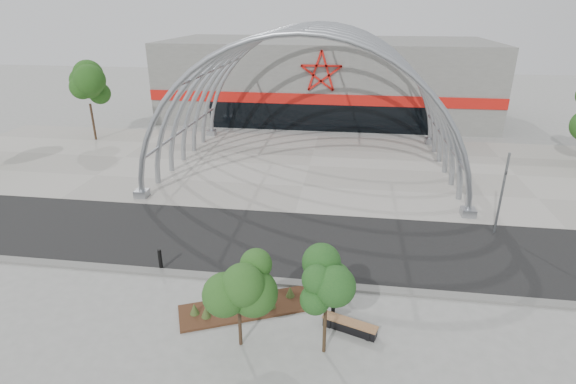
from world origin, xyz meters
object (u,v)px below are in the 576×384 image
Objects in this scene: bench_1 at (350,326)px; bollard_2 at (252,266)px; signal_pole at (502,192)px; street_tree_0 at (237,277)px; street_tree_1 at (326,289)px; bench_0 at (243,287)px.

bollard_2 is (-4.40, 3.14, 0.32)m from bench_1.
signal_pole reaches higher than street_tree_0.
bench_1 is 1.98× the size of bollard_2.
signal_pole is at bearing 42.04° from street_tree_0.
bollard_2 is at bearing 129.00° from street_tree_1.
signal_pole reaches higher than bollard_2.
bench_0 is 0.85× the size of bench_1.
signal_pole reaches higher than bench_1.
signal_pole is at bearing 50.50° from street_tree_1.
signal_pole is at bearing 50.10° from bench_1.
bench_0 is (-3.70, 3.15, -2.45)m from street_tree_1.
street_tree_0 is 4.88m from bench_1.
bench_1 reaches higher than bench_0.
street_tree_1 is at bearing -40.42° from bench_0.
signal_pole is at bearing 30.43° from bench_0.
bench_1 is (-7.63, -9.13, -2.14)m from signal_pole.
street_tree_0 is 1.87× the size of bench_1.
street_tree_0 is at bearing -83.36° from bollard_2.
bollard_2 is (-3.52, 4.34, -2.10)m from street_tree_1.
bench_1 is at bearing -129.90° from signal_pole.
street_tree_1 is at bearing -51.00° from bollard_2.
signal_pole reaches higher than bench_0.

